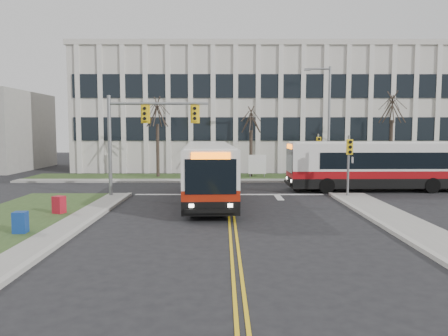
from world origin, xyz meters
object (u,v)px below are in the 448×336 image
bus_cross (379,167)px  newspaper_box_red (59,206)px  streetlight (327,117)px  bus_main (209,173)px  newspaper_box_blue (20,224)px  directory_sign (257,165)px

bus_cross → newspaper_box_red: 20.39m
streetlight → bus_main: size_ratio=0.76×
bus_main → newspaper_box_blue: 11.01m
directory_sign → bus_main: (-3.73, -11.73, 0.45)m
bus_main → directory_sign: bearing=69.6°
bus_main → newspaper_box_blue: (-7.08, -8.36, -1.14)m
streetlight → bus_cross: streetlight is taller
bus_main → newspaper_box_red: bearing=-151.1°
streetlight → bus_main: 14.40m
directory_sign → newspaper_box_red: bearing=-123.9°
bus_cross → newspaper_box_blue: bus_cross is taller
streetlight → directory_sign: (-5.53, 1.30, -4.02)m
directory_sign → bus_cross: size_ratio=0.16×
bus_cross → newspaper_box_red: bus_cross is taller
directory_sign → bus_cross: bus_cross is taller
newspaper_box_blue → newspaper_box_red: size_ratio=1.00×
bus_main → newspaper_box_blue: bus_main is taller
newspaper_box_blue → bus_cross: bearing=30.6°
streetlight → bus_cross: bearing=-71.1°
directory_sign → streetlight: bearing=-13.2°
streetlight → newspaper_box_blue: (-16.34, -18.79, -4.72)m
bus_main → bus_cross: 12.15m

